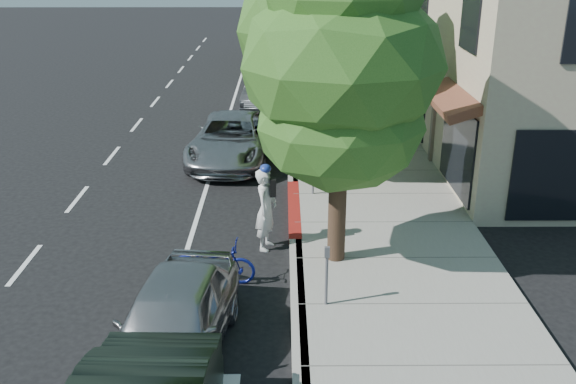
{
  "coord_description": "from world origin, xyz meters",
  "views": [
    {
      "loc": [
        -0.28,
        -15.06,
        6.87
      ],
      "look_at": [
        -0.18,
        -0.94,
        1.35
      ],
      "focal_mm": 40.0,
      "sensor_mm": 36.0,
      "label": 1
    }
  ],
  "objects_px": {
    "dark_sedan": "(269,90)",
    "near_car_a": "(174,320)",
    "street_tree_1": "(324,32)",
    "dark_suv_far": "(278,42)",
    "cyclist": "(266,209)",
    "bicycle": "(213,262)",
    "street_tree_2": "(315,2)",
    "silver_suv": "(233,139)",
    "white_pickup": "(272,80)",
    "street_tree_0": "(341,69)",
    "pedestrian": "(371,88)"
  },
  "relations": [
    {
      "from": "cyclist",
      "to": "near_car_a",
      "type": "relative_size",
      "value": 0.46
    },
    {
      "from": "silver_suv",
      "to": "street_tree_0",
      "type": "bearing_deg",
      "value": -63.64
    },
    {
      "from": "cyclist",
      "to": "silver_suv",
      "type": "distance_m",
      "value": 6.79
    },
    {
      "from": "dark_sedan",
      "to": "white_pickup",
      "type": "relative_size",
      "value": 0.95
    },
    {
      "from": "street_tree_1",
      "to": "street_tree_2",
      "type": "relative_size",
      "value": 0.95
    },
    {
      "from": "street_tree_0",
      "to": "bicycle",
      "type": "xyz_separation_m",
      "value": [
        -2.7,
        -0.83,
        -3.98
      ]
    },
    {
      "from": "street_tree_0",
      "to": "bicycle",
      "type": "relative_size",
      "value": 3.93
    },
    {
      "from": "silver_suv",
      "to": "white_pickup",
      "type": "relative_size",
      "value": 1.01
    },
    {
      "from": "bicycle",
      "to": "silver_suv",
      "type": "height_order",
      "value": "silver_suv"
    },
    {
      "from": "bicycle",
      "to": "dark_sedan",
      "type": "relative_size",
      "value": 0.36
    },
    {
      "from": "street_tree_1",
      "to": "silver_suv",
      "type": "bearing_deg",
      "value": 152.53
    },
    {
      "from": "bicycle",
      "to": "street_tree_2",
      "type": "bearing_deg",
      "value": -5.93
    },
    {
      "from": "bicycle",
      "to": "white_pickup",
      "type": "bearing_deg",
      "value": 2.79
    },
    {
      "from": "dark_suv_far",
      "to": "street_tree_1",
      "type": "bearing_deg",
      "value": -93.78
    },
    {
      "from": "street_tree_1",
      "to": "street_tree_2",
      "type": "xyz_separation_m",
      "value": [
        -0.0,
        6.0,
        0.35
      ]
    },
    {
      "from": "cyclist",
      "to": "silver_suv",
      "type": "relative_size",
      "value": 0.37
    },
    {
      "from": "silver_suv",
      "to": "dark_sedan",
      "type": "relative_size",
      "value": 1.06
    },
    {
      "from": "street_tree_2",
      "to": "silver_suv",
      "type": "relative_size",
      "value": 1.44
    },
    {
      "from": "street_tree_0",
      "to": "street_tree_1",
      "type": "xyz_separation_m",
      "value": [
        -0.0,
        6.0,
        -0.04
      ]
    },
    {
      "from": "cyclist",
      "to": "bicycle",
      "type": "xyz_separation_m",
      "value": [
        -1.1,
        -1.67,
        -0.52
      ]
    },
    {
      "from": "street_tree_0",
      "to": "street_tree_2",
      "type": "xyz_separation_m",
      "value": [
        -0.0,
        12.0,
        0.31
      ]
    },
    {
      "from": "street_tree_2",
      "to": "bicycle",
      "type": "distance_m",
      "value": 13.8
    },
    {
      "from": "bicycle",
      "to": "dark_suv_far",
      "type": "relative_size",
      "value": 0.42
    },
    {
      "from": "street_tree_2",
      "to": "bicycle",
      "type": "relative_size",
      "value": 4.26
    },
    {
      "from": "silver_suv",
      "to": "near_car_a",
      "type": "xyz_separation_m",
      "value": [
        -0.22,
        -11.0,
        -0.01
      ]
    },
    {
      "from": "near_car_a",
      "to": "pedestrian",
      "type": "relative_size",
      "value": 2.53
    },
    {
      "from": "cyclist",
      "to": "dark_sedan",
      "type": "xyz_separation_m",
      "value": [
        -0.22,
        13.82,
        -0.16
      ]
    },
    {
      "from": "dark_sedan",
      "to": "white_pickup",
      "type": "height_order",
      "value": "dark_sedan"
    },
    {
      "from": "bicycle",
      "to": "dark_sedan",
      "type": "bearing_deg",
      "value": 2.7
    },
    {
      "from": "dark_sedan",
      "to": "near_car_a",
      "type": "xyz_separation_m",
      "value": [
        -1.28,
        -18.16,
        -0.1
      ]
    },
    {
      "from": "silver_suv",
      "to": "street_tree_1",
      "type": "bearing_deg",
      "value": -22.16
    },
    {
      "from": "white_pickup",
      "to": "pedestrian",
      "type": "distance_m",
      "value": 5.15
    },
    {
      "from": "street_tree_1",
      "to": "street_tree_0",
      "type": "bearing_deg",
      "value": -90.0
    },
    {
      "from": "bicycle",
      "to": "pedestrian",
      "type": "bearing_deg",
      "value": -13.45
    },
    {
      "from": "street_tree_2",
      "to": "cyclist",
      "type": "relative_size",
      "value": 3.89
    },
    {
      "from": "cyclist",
      "to": "dark_sedan",
      "type": "distance_m",
      "value": 13.82
    },
    {
      "from": "street_tree_1",
      "to": "dark_sedan",
      "type": "bearing_deg",
      "value": 101.87
    },
    {
      "from": "street_tree_2",
      "to": "pedestrian",
      "type": "relative_size",
      "value": 4.51
    },
    {
      "from": "pedestrian",
      "to": "white_pickup",
      "type": "bearing_deg",
      "value": -32.58
    },
    {
      "from": "silver_suv",
      "to": "white_pickup",
      "type": "height_order",
      "value": "white_pickup"
    },
    {
      "from": "street_tree_0",
      "to": "bicycle",
      "type": "height_order",
      "value": "street_tree_0"
    },
    {
      "from": "bicycle",
      "to": "white_pickup",
      "type": "relative_size",
      "value": 0.34
    },
    {
      "from": "cyclist",
      "to": "bicycle",
      "type": "relative_size",
      "value": 1.1
    },
    {
      "from": "bicycle",
      "to": "silver_suv",
      "type": "distance_m",
      "value": 8.34
    },
    {
      "from": "street_tree_1",
      "to": "dark_suv_far",
      "type": "relative_size",
      "value": 1.73
    },
    {
      "from": "street_tree_0",
      "to": "white_pickup",
      "type": "height_order",
      "value": "street_tree_0"
    },
    {
      "from": "white_pickup",
      "to": "near_car_a",
      "type": "xyz_separation_m",
      "value": [
        -1.39,
        -20.5,
        -0.03
      ]
    },
    {
      "from": "street_tree_2",
      "to": "street_tree_1",
      "type": "bearing_deg",
      "value": -90.0
    },
    {
      "from": "street_tree_1",
      "to": "dark_sedan",
      "type": "distance_m",
      "value": 9.54
    },
    {
      "from": "street_tree_2",
      "to": "silver_suv",
      "type": "distance_m",
      "value": 6.69
    }
  ]
}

